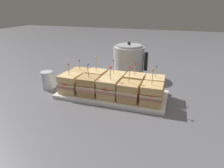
# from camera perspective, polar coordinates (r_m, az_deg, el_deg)

# --- Properties ---
(ground_plane) EXTENTS (6.00, 6.00, 0.00)m
(ground_plane) POSITION_cam_1_polar(r_m,az_deg,el_deg) (1.04, 0.00, -3.45)
(ground_plane) COLOR slate
(serving_platter) EXTENTS (0.55, 0.25, 0.02)m
(serving_platter) POSITION_cam_1_polar(r_m,az_deg,el_deg) (1.04, 0.00, -3.01)
(serving_platter) COLOR white
(serving_platter) RESTS_ON ground_plane
(sandwich_front_far_left) EXTENTS (0.10, 0.10, 0.15)m
(sandwich_front_far_left) POSITION_cam_1_polar(r_m,az_deg,el_deg) (1.05, -11.94, 0.17)
(sandwich_front_far_left) COLOR #DBB77A
(sandwich_front_far_left) RESTS_ON serving_platter
(sandwich_front_left) EXTENTS (0.10, 0.10, 0.16)m
(sandwich_front_left) POSITION_cam_1_polar(r_m,az_deg,el_deg) (1.01, -6.63, -0.52)
(sandwich_front_left) COLOR tan
(sandwich_front_left) RESTS_ON serving_platter
(sandwich_front_center) EXTENTS (0.10, 0.10, 0.16)m
(sandwich_front_center) POSITION_cam_1_polar(r_m,az_deg,el_deg) (0.97, -0.88, -1.25)
(sandwich_front_center) COLOR #DBB77A
(sandwich_front_center) RESTS_ON serving_platter
(sandwich_front_right) EXTENTS (0.10, 0.10, 0.17)m
(sandwich_front_right) POSITION_cam_1_polar(r_m,az_deg,el_deg) (0.94, 4.90, -2.16)
(sandwich_front_right) COLOR tan
(sandwich_front_right) RESTS_ON serving_platter
(sandwich_front_far_right) EXTENTS (0.10, 0.10, 0.17)m
(sandwich_front_far_right) POSITION_cam_1_polar(r_m,az_deg,el_deg) (0.93, 11.27, -2.88)
(sandwich_front_far_right) COLOR tan
(sandwich_front_far_right) RESTS_ON serving_platter
(sandwich_back_far_left) EXTENTS (0.10, 0.10, 0.15)m
(sandwich_back_far_left) POSITION_cam_1_polar(r_m,az_deg,el_deg) (1.14, -9.14, 1.92)
(sandwich_back_far_left) COLOR tan
(sandwich_back_far_left) RESTS_ON serving_platter
(sandwich_back_left) EXTENTS (0.10, 0.10, 0.18)m
(sandwich_back_left) POSITION_cam_1_polar(r_m,az_deg,el_deg) (1.10, -4.45, 1.48)
(sandwich_back_left) COLOR #DBB77A
(sandwich_back_left) RESTS_ON serving_platter
(sandwich_back_center) EXTENTS (0.10, 0.10, 0.16)m
(sandwich_back_center) POSITION_cam_1_polar(r_m,az_deg,el_deg) (1.07, 0.84, 0.83)
(sandwich_back_center) COLOR #DBB77A
(sandwich_back_center) RESTS_ON serving_platter
(sandwich_back_right) EXTENTS (0.10, 0.10, 0.15)m
(sandwich_back_right) POSITION_cam_1_polar(r_m,az_deg,el_deg) (1.04, 6.46, 0.17)
(sandwich_back_right) COLOR #DBB77A
(sandwich_back_right) RESTS_ON serving_platter
(sandwich_back_far_right) EXTENTS (0.10, 0.10, 0.15)m
(sandwich_back_far_right) POSITION_cam_1_polar(r_m,az_deg,el_deg) (1.02, 11.99, -0.51)
(sandwich_back_far_right) COLOR #DBB77A
(sandwich_back_far_right) RESTS_ON serving_platter
(kettle_steel) EXTENTS (0.22, 0.20, 0.23)m
(kettle_steel) POSITION_cam_1_polar(r_m,az_deg,el_deg) (1.32, 4.88, 6.59)
(kettle_steel) COLOR #B7BABF
(kettle_steel) RESTS_ON ground_plane
(drinking_glass) EXTENTS (0.07, 0.07, 0.10)m
(drinking_glass) POSITION_cam_1_polar(r_m,az_deg,el_deg) (1.17, -17.99, 1.03)
(drinking_glass) COLOR silver
(drinking_glass) RESTS_ON ground_plane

